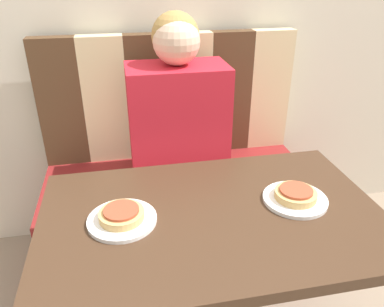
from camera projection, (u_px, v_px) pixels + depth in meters
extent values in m
cube|color=maroon|center=(180.00, 217.00, 1.85)|extent=(1.22, 0.57, 0.48)
cube|color=#4C331E|center=(61.00, 104.00, 1.73)|extent=(0.20, 0.07, 0.60)
cube|color=beige|center=(106.00, 101.00, 1.77)|extent=(0.20, 0.07, 0.60)
cube|color=#4C331E|center=(149.00, 98.00, 1.80)|extent=(0.20, 0.07, 0.60)
cube|color=beige|center=(190.00, 95.00, 1.84)|extent=(0.20, 0.07, 0.60)
cube|color=#4C331E|center=(230.00, 93.00, 1.87)|extent=(0.20, 0.07, 0.60)
cube|color=beige|center=(268.00, 90.00, 1.91)|extent=(0.20, 0.07, 0.60)
cube|color=#422B1C|center=(213.00, 218.00, 1.10)|extent=(1.00, 0.63, 0.03)
cylinder|color=#422B1C|center=(210.00, 303.00, 1.26)|extent=(0.10, 0.10, 0.68)
cube|color=red|center=(178.00, 124.00, 1.62)|extent=(0.42, 0.25, 0.51)
sphere|color=beige|center=(176.00, 41.00, 1.46)|extent=(0.19, 0.19, 0.19)
sphere|color=#AD8447|center=(175.00, 36.00, 1.48)|extent=(0.19, 0.19, 0.19)
cylinder|color=white|center=(122.00, 220.00, 1.05)|extent=(0.19, 0.19, 0.01)
cylinder|color=white|center=(295.00, 199.00, 1.14)|extent=(0.19, 0.19, 0.01)
cylinder|color=tan|center=(122.00, 215.00, 1.04)|extent=(0.13, 0.13, 0.02)
cylinder|color=#AD472D|center=(121.00, 210.00, 1.04)|extent=(0.10, 0.10, 0.01)
cylinder|color=tan|center=(296.00, 195.00, 1.13)|extent=(0.13, 0.13, 0.02)
cylinder|color=#AD472D|center=(296.00, 190.00, 1.13)|extent=(0.10, 0.10, 0.01)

